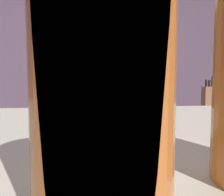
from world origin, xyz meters
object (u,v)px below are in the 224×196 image
object	(u,v)px
bottle_olive_oil	(108,74)
bottle_vinegar	(101,75)
chefs_knife	(142,112)
bottle_soy	(89,73)
mixing_bowl	(44,111)
knife_block	(209,98)
pint_glass_near	(103,92)
bottle_hot_sauce	(82,73)
bartender	(113,108)

from	to	relation	value
bottle_olive_oil	bottle_vinegar	bearing A→B (deg)	-163.90
chefs_knife	bottle_soy	world-z (taller)	bottle_soy
mixing_bowl	bottle_olive_oil	bearing A→B (deg)	66.35
knife_block	pint_glass_near	bearing A→B (deg)	-119.43
bottle_hot_sauce	bottle_olive_oil	world-z (taller)	bottle_hot_sauce
bartender	bottle_soy	size ratio (longest dim) A/B	6.67
bartender	bottle_olive_oil	world-z (taller)	bartender
chefs_knife	bottle_hot_sauce	bearing A→B (deg)	127.23
knife_block	bottle_hot_sauce	xyz separation A→B (m)	(-1.10, 1.26, 0.24)
chefs_knife	pint_glass_near	bearing A→B (deg)	-87.82
knife_block	pint_glass_near	distance (m)	2.10
chefs_knife	mixing_bowl	bearing A→B (deg)	-160.46
pint_glass_near	bottle_hot_sauce	xyz separation A→B (m)	(-0.07, 3.08, 0.08)
bottle_soy	bottle_olive_oil	world-z (taller)	bottle_soy
knife_block	mixing_bowl	world-z (taller)	knife_block
bottle_soy	chefs_knife	bearing A→B (deg)	-74.16
pint_glass_near	bottle_vinegar	bearing A→B (deg)	86.67
bottle_vinegar	bottle_olive_oil	bearing A→B (deg)	16.10
bartender	bottle_vinegar	distance (m)	1.75
mixing_bowl	chefs_knife	size ratio (longest dim) A/B	0.78
knife_block	pint_glass_near	size ratio (longest dim) A/B	2.23
bottle_soy	bottle_hot_sauce	distance (m)	0.16
mixing_bowl	bottle_soy	size ratio (longest dim) A/B	0.73
chefs_knife	bottle_vinegar	distance (m)	1.39
knife_block	bottle_vinegar	bearing A→B (deg)	123.75
bottle_hot_sauce	knife_block	bearing A→B (deg)	-48.86
mixing_bowl	bottle_vinegar	size ratio (longest dim) A/B	1.06
knife_block	bottle_soy	bearing A→B (deg)	125.83
knife_block	chefs_knife	world-z (taller)	knife_block
knife_block	mixing_bowl	size ratio (longest dim) A/B	1.54
bottle_hot_sauce	bottle_olive_oil	xyz separation A→B (m)	(0.36, 0.04, -0.01)
bottle_soy	bartender	bearing A→B (deg)	-86.03
bartender	bottle_vinegar	world-z (taller)	bartender
bottle_hot_sauce	pint_glass_near	bearing A→B (deg)	-88.69
knife_block	bottle_olive_oil	world-z (taller)	bottle_olive_oil
chefs_knife	bottle_hot_sauce	size ratio (longest dim) A/B	0.97
bottle_soy	bottle_hot_sauce	size ratio (longest dim) A/B	1.03
knife_block	bottle_hot_sauce	distance (m)	1.69
knife_block	bottle_soy	world-z (taller)	bottle_soy
bartender	bottle_soy	xyz separation A→B (m)	(-0.13, 1.85, 0.26)
bartender	chefs_knife	bearing A→B (deg)	-15.84
pint_glass_near	mixing_bowl	bearing A→B (deg)	100.92
bartender	bottle_olive_oil	xyz separation A→B (m)	(0.13, 1.77, 0.24)
bartender	mixing_bowl	distance (m)	0.61
bottle_olive_oil	bottle_vinegar	size ratio (longest dim) A/B	1.24
chefs_knife	bottle_olive_oil	xyz separation A→B (m)	(-0.15, 1.36, 0.32)
chefs_knife	bottle_vinegar	world-z (taller)	bottle_vinegar
chefs_knife	bottle_olive_oil	distance (m)	1.41
bottle_hot_sauce	bottle_vinegar	distance (m)	0.25
bottle_soy	bottle_vinegar	distance (m)	0.19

